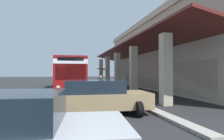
{
  "coord_description": "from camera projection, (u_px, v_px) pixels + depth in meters",
  "views": [
    {
      "loc": [
        22.85,
        -0.6,
        1.81
      ],
      "look_at": [
        6.31,
        3.26,
        2.03
      ],
      "focal_mm": 30.12,
      "sensor_mm": 36.0,
      "label": 1
    }
  ],
  "objects": [
    {
      "name": "ground",
      "position": [
        137.0,
        86.0,
        24.18
      ],
      "size": [
        120.0,
        120.0,
        0.0
      ],
      "primitive_type": "plane",
      "color": "#262628"
    },
    {
      "name": "curb_strip",
      "position": [
        105.0,
        89.0,
        20.21
      ],
      "size": [
        31.46,
        0.5,
        0.12
      ],
      "primitive_type": "cube",
      "color": "#9E998E",
      "rests_on": "ground"
    },
    {
      "name": "potted_palm",
      "position": [
        102.0,
        80.0,
        27.23
      ],
      "size": [
        1.82,
        1.63,
        2.44
      ],
      "color": "#4C4742",
      "rests_on": "ground"
    },
    {
      "name": "pedestrian",
      "position": [
        100.0,
        87.0,
        11.86
      ],
      "size": [
        0.64,
        0.41,
        1.63
      ],
      "color": "navy",
      "rests_on": "ground"
    },
    {
      "name": "parked_sedan_tan",
      "position": [
        98.0,
        97.0,
        8.16
      ],
      "size": [
        2.54,
        4.46,
        1.47
      ],
      "color": "#9E845B",
      "rests_on": "ground"
    },
    {
      "name": "transit_bus",
      "position": [
        70.0,
        72.0,
        19.44
      ],
      "size": [
        11.23,
        2.9,
        3.34
      ],
      "color": "maroon",
      "rests_on": "ground"
    },
    {
      "name": "plaza_building",
      "position": [
        184.0,
        55.0,
        22.44
      ],
      "size": [
        26.51,
        14.11,
        7.79
      ],
      "color": "#B2A88E",
      "rests_on": "ground"
    }
  ]
}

